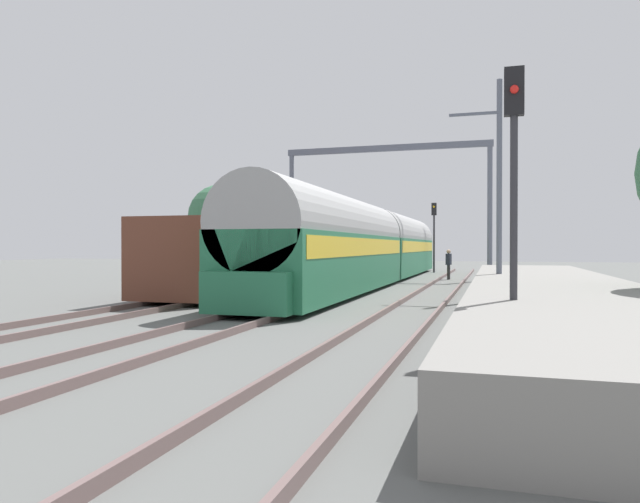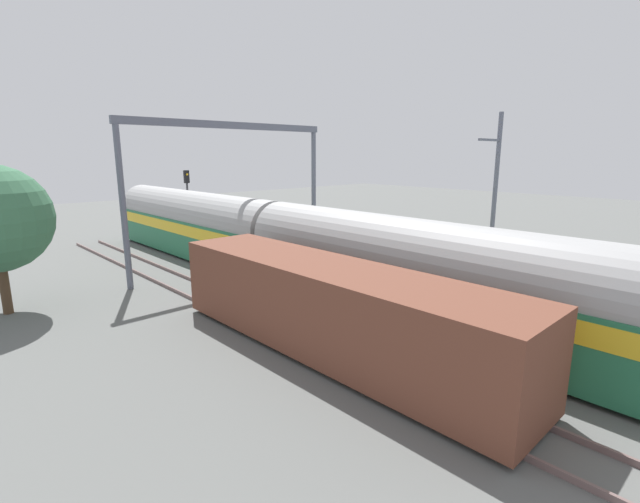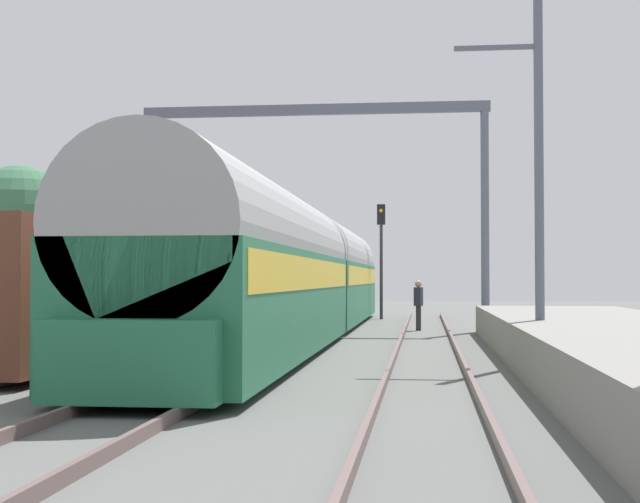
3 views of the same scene
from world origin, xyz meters
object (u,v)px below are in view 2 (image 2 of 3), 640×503
at_px(person_crossing, 284,241).
at_px(freight_car, 331,309).
at_px(catenary_gantry, 232,166).
at_px(railway_signal_far, 188,196).
at_px(passenger_train, 277,242).

bearing_deg(person_crossing, freight_car, -19.72).
bearing_deg(person_crossing, catenary_gantry, -73.89).
relative_size(freight_car, railway_signal_far, 2.56).
relative_size(passenger_train, person_crossing, 18.99).
xyz_separation_m(freight_car, catenary_gantry, (3.87, 11.41, 4.13)).
relative_size(passenger_train, freight_car, 2.53).
xyz_separation_m(freight_car, railway_signal_far, (5.79, 20.44, 1.78)).
distance_m(freight_car, railway_signal_far, 21.32).
bearing_deg(railway_signal_far, person_crossing, -79.17).
bearing_deg(person_crossing, passenger_train, -29.62).
bearing_deg(passenger_train, freight_car, -116.73).
relative_size(freight_car, catenary_gantry, 1.07).
distance_m(passenger_train, railway_signal_far, 12.96).
bearing_deg(catenary_gantry, railway_signal_far, 78.01).
bearing_deg(passenger_train, person_crossing, 47.28).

